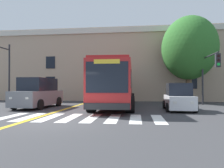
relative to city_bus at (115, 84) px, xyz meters
name	(u,v)px	position (x,y,z in m)	size (l,w,h in m)	color
ground_plane	(58,122)	(-1.84, -7.26, -1.82)	(120.00, 120.00, 0.00)	#38383A
crosswalk	(81,118)	(-1.14, -5.83, -1.82)	(8.57, 3.36, 0.01)	white
lane_line_yellow_inner	(93,101)	(-3.54, 8.17, -1.82)	(0.12, 36.00, 0.01)	gold
lane_line_yellow_outer	(94,101)	(-3.38, 8.17, -1.82)	(0.12, 36.00, 0.01)	gold
city_bus	(115,84)	(0.00, 0.00, 0.00)	(3.23, 10.61, 3.39)	#B22323
car_grey_near_lane	(38,94)	(-5.92, -0.79, -0.73)	(2.38, 5.27, 2.31)	slate
car_white_far_lane	(179,98)	(4.57, -1.52, -0.97)	(1.98, 3.74, 1.87)	white
traffic_light_near_corner	(209,69)	(7.63, 2.00, 1.31)	(0.34, 4.10, 4.69)	#28282D
street_tree_curbside_large	(189,48)	(6.83, 5.60, 3.68)	(7.41, 7.66, 8.69)	brown
building_facade	(122,67)	(-0.46, 12.27, 2.41)	(39.96, 9.61, 8.45)	tan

